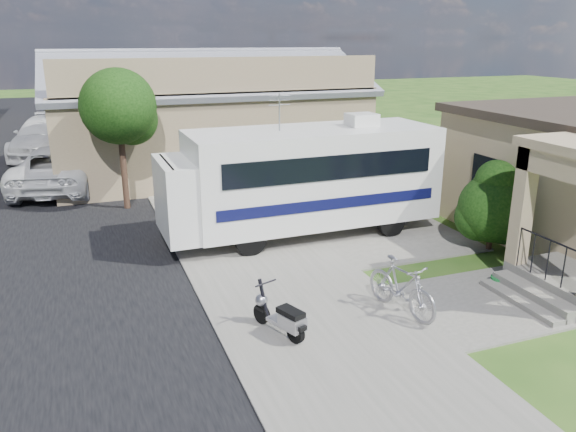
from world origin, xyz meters
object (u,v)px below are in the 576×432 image
object	(u,v)px
scooter	(282,317)
bicycle	(401,289)
van	(46,136)
pickup_truck	(62,167)
motorhome	(303,177)
garden_hose	(499,282)
shrub	(494,204)

from	to	relation	value
scooter	bicycle	xyz separation A→B (m)	(2.58, -0.01, 0.14)
scooter	van	distance (m)	21.04
pickup_truck	van	distance (m)	7.20
bicycle	scooter	bearing A→B (deg)	167.10
motorhome	scooter	xyz separation A→B (m)	(-2.57, -5.30, -1.29)
motorhome	van	size ratio (longest dim) A/B	1.26
pickup_truck	van	xyz separation A→B (m)	(-0.77, 7.16, 0.07)
garden_hose	pickup_truck	bearing A→B (deg)	126.17
bicycle	garden_hose	distance (m)	2.98
shrub	van	size ratio (longest dim) A/B	0.40
scooter	van	xyz separation A→B (m)	(-4.71, 20.50, 0.47)
scooter	bicycle	world-z (taller)	bicycle
motorhome	garden_hose	size ratio (longest dim) A/B	19.08
van	garden_hose	distance (m)	22.52
pickup_truck	garden_hose	xyz separation A→B (m)	(9.43, -12.90, -0.74)
bicycle	pickup_truck	bearing A→B (deg)	103.35
van	pickup_truck	bearing A→B (deg)	-73.04
bicycle	van	distance (m)	21.77
pickup_truck	van	size ratio (longest dim) A/B	0.96
motorhome	van	world-z (taller)	motorhome
shrub	pickup_truck	size ratio (longest dim) A/B	0.41
pickup_truck	van	bearing A→B (deg)	-71.93
shrub	van	xyz separation A→B (m)	(-11.53, 18.08, -0.36)
motorhome	garden_hose	distance (m)	5.90
shrub	garden_hose	distance (m)	2.65
shrub	scooter	bearing A→B (deg)	-160.48
motorhome	bicycle	distance (m)	5.43
scooter	van	world-z (taller)	van
bicycle	pickup_truck	distance (m)	14.86
scooter	bicycle	bearing A→B (deg)	-20.98
scooter	pickup_truck	size ratio (longest dim) A/B	0.23
shrub	scooter	distance (m)	7.28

